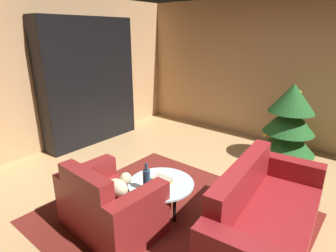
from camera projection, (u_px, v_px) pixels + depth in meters
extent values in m
plane|color=tan|center=(206.00, 207.00, 3.40)|extent=(7.48, 7.48, 0.00)
cube|color=tan|center=(290.00, 73.00, 4.96)|extent=(6.35, 0.06, 2.65)
cube|color=tan|center=(55.00, 74.00, 4.85)|extent=(0.06, 5.49, 2.65)
cube|color=maroon|center=(172.00, 218.00, 3.19)|extent=(2.74, 2.42, 0.01)
cube|color=black|center=(95.00, 83.00, 5.02)|extent=(0.03, 1.85, 2.28)
cube|color=black|center=(126.00, 76.00, 5.80)|extent=(0.39, 0.02, 2.28)
cube|color=black|center=(41.00, 90.00, 4.46)|extent=(0.39, 0.03, 2.28)
cube|color=black|center=(94.00, 139.00, 5.49)|extent=(0.37, 1.80, 0.03)
cube|color=black|center=(92.00, 121.00, 5.37)|extent=(0.37, 1.80, 0.03)
cube|color=black|center=(91.00, 102.00, 5.25)|extent=(0.37, 1.80, 0.02)
cube|color=black|center=(89.00, 82.00, 5.13)|extent=(0.37, 1.80, 0.02)
cube|color=black|center=(87.00, 62.00, 5.01)|extent=(0.37, 1.80, 0.02)
cube|color=black|center=(85.00, 40.00, 4.89)|extent=(0.37, 1.80, 0.02)
cube|color=black|center=(83.00, 17.00, 4.76)|extent=(0.37, 1.80, 0.03)
cube|color=black|center=(86.00, 104.00, 5.36)|extent=(0.05, 0.96, 0.60)
cube|color=black|center=(87.00, 104.00, 5.35)|extent=(0.03, 0.99, 0.63)
cube|color=#154E85|center=(124.00, 121.00, 6.11)|extent=(0.25, 0.03, 0.28)
cube|color=#B6282A|center=(123.00, 123.00, 6.08)|extent=(0.26, 0.03, 0.23)
cube|color=tan|center=(120.00, 122.00, 6.08)|extent=(0.18, 0.03, 0.24)
cube|color=#41763D|center=(120.00, 122.00, 6.02)|extent=(0.27, 0.04, 0.29)
cube|color=#2B4D8D|center=(117.00, 122.00, 5.99)|extent=(0.21, 0.05, 0.31)
cube|color=gold|center=(116.00, 125.00, 5.96)|extent=(0.25, 0.04, 0.20)
cube|color=#2E753C|center=(114.00, 124.00, 5.90)|extent=(0.25, 0.05, 0.29)
cube|color=gold|center=(121.00, 69.00, 5.76)|extent=(0.21, 0.04, 0.28)
cube|color=red|center=(119.00, 70.00, 5.74)|extent=(0.19, 0.03, 0.23)
cube|color=gold|center=(119.00, 69.00, 5.67)|extent=(0.28, 0.04, 0.31)
cube|color=#8C4EA6|center=(116.00, 71.00, 5.68)|extent=(0.19, 0.05, 0.22)
cube|color=tan|center=(115.00, 72.00, 5.63)|extent=(0.24, 0.04, 0.21)
cube|color=#B22623|center=(113.00, 70.00, 5.56)|extent=(0.28, 0.04, 0.31)
cube|color=#52401A|center=(110.00, 72.00, 5.56)|extent=(0.22, 0.03, 0.22)
cube|color=navy|center=(118.00, 51.00, 5.63)|extent=(0.19, 0.05, 0.25)
cube|color=teal|center=(117.00, 51.00, 5.57)|extent=(0.25, 0.05, 0.25)
cube|color=#464130|center=(116.00, 50.00, 5.53)|extent=(0.25, 0.03, 0.29)
cube|color=#39763B|center=(114.00, 50.00, 5.50)|extent=(0.26, 0.04, 0.32)
cube|color=gold|center=(112.00, 52.00, 5.47)|extent=(0.26, 0.05, 0.22)
cube|color=navy|center=(111.00, 52.00, 5.44)|extent=(0.27, 0.03, 0.25)
cube|color=#45412E|center=(108.00, 52.00, 5.43)|extent=(0.19, 0.05, 0.25)
cube|color=purple|center=(119.00, 31.00, 5.49)|extent=(0.28, 0.05, 0.27)
cube|color=#BBA49F|center=(118.00, 32.00, 5.45)|extent=(0.29, 0.04, 0.23)
cube|color=#1C549A|center=(115.00, 31.00, 5.44)|extent=(0.24, 0.03, 0.26)
cube|color=#2C5291|center=(113.00, 31.00, 5.42)|extent=(0.19, 0.03, 0.25)
cube|color=#13517D|center=(112.00, 32.00, 5.38)|extent=(0.25, 0.04, 0.22)
cube|color=maroon|center=(112.00, 212.00, 2.98)|extent=(0.72, 0.74, 0.38)
cube|color=maroon|center=(86.00, 191.00, 2.65)|extent=(0.70, 0.18, 0.41)
cube|color=maroon|center=(139.00, 221.00, 2.67)|extent=(0.19, 0.72, 0.61)
cube|color=maroon|center=(88.00, 189.00, 3.21)|extent=(0.19, 0.72, 0.61)
ellipsoid|color=beige|center=(117.00, 188.00, 2.92)|extent=(0.29, 0.19, 0.18)
sphere|color=beige|center=(126.00, 178.00, 3.00)|extent=(0.13, 0.13, 0.13)
cube|color=maroon|center=(267.00, 228.00, 2.73)|extent=(0.90, 1.49, 0.40)
cube|color=maroon|center=(242.00, 183.00, 2.75)|extent=(0.31, 1.43, 0.43)
cube|color=maroon|center=(286.00, 183.00, 3.32)|extent=(0.77, 0.26, 0.63)
cylinder|color=black|center=(175.00, 206.00, 3.07)|extent=(0.04, 0.04, 0.39)
cylinder|color=black|center=(163.00, 190.00, 3.40)|extent=(0.04, 0.04, 0.39)
cylinder|color=black|center=(144.00, 202.00, 3.15)|extent=(0.04, 0.04, 0.39)
cylinder|color=silver|center=(161.00, 183.00, 3.14)|extent=(0.75, 0.75, 0.02)
cube|color=#D5BF56|center=(163.00, 182.00, 3.12)|extent=(0.19, 0.16, 0.02)
cube|color=#D3C44F|center=(163.00, 180.00, 3.12)|extent=(0.17, 0.14, 0.02)
cube|color=tan|center=(162.00, 179.00, 3.11)|extent=(0.23, 0.16, 0.02)
cylinder|color=#23384F|center=(147.00, 180.00, 2.96)|extent=(0.08, 0.08, 0.23)
cylinder|color=#23384F|center=(146.00, 167.00, 2.91)|extent=(0.03, 0.03, 0.08)
cylinder|color=brown|center=(284.00, 156.00, 4.61)|extent=(0.08, 0.08, 0.15)
cone|color=#205622|center=(287.00, 139.00, 4.51)|extent=(0.89, 0.89, 0.45)
cone|color=#205622|center=(290.00, 119.00, 4.40)|extent=(0.79, 0.79, 0.45)
cone|color=#205622|center=(293.00, 98.00, 4.29)|extent=(0.70, 0.70, 0.45)
sphere|color=yellow|center=(265.00, 134.00, 4.47)|extent=(0.07, 0.07, 0.07)
sphere|color=blue|center=(295.00, 133.00, 4.77)|extent=(0.07, 0.07, 0.07)
sphere|color=red|center=(274.00, 138.00, 4.89)|extent=(0.07, 0.07, 0.07)
sphere|color=yellow|center=(293.00, 102.00, 4.57)|extent=(0.06, 0.06, 0.06)
sphere|color=red|center=(294.00, 131.00, 4.76)|extent=(0.07, 0.07, 0.07)
sphere|color=yellow|center=(299.00, 92.00, 4.48)|extent=(0.07, 0.07, 0.07)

